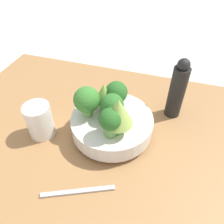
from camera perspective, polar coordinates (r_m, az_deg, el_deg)
The scene contains 12 objects.
ground_plane at distance 0.64m, azimuth 3.50°, elevation -7.70°, with size 6.00×6.00×0.00m, color silver.
table at distance 0.63m, azimuth 3.57°, elevation -6.63°, with size 1.08×0.62×0.04m.
bowl at distance 0.59m, azimuth 0.00°, elevation -3.17°, with size 0.22×0.22×0.06m.
broccoli_floret_front at distance 0.50m, azimuth -0.45°, elevation -2.37°, with size 0.05×0.05×0.08m.
broccoli_floret_back at distance 0.58m, azimuth 1.15°, elevation 4.95°, with size 0.06×0.06×0.08m.
broccoli_floret_left at distance 0.55m, azimuth -6.59°, elevation 3.03°, with size 0.07×0.07×0.08m.
romanesco_piece_near at distance 0.49m, azimuth 1.66°, elevation -0.15°, with size 0.07×0.07×0.10m.
romanesco_piece_far at distance 0.57m, azimuth -2.14°, elevation 4.70°, with size 0.05×0.05×0.08m.
broccoli_floret_center at distance 0.54m, azimuth 0.00°, elevation 1.62°, with size 0.06×0.06×0.07m.
cup at distance 0.61m, azimuth -18.37°, elevation -2.15°, with size 0.07×0.07×0.10m.
pepper_mill at distance 0.64m, azimuth 16.69°, elevation 5.52°, with size 0.05×0.05×0.19m.
fork at distance 0.52m, azimuth -8.85°, elevation -19.80°, with size 0.15×0.08×0.01m.
Camera 1 is at (0.08, -0.40, 0.50)m, focal length 35.00 mm.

